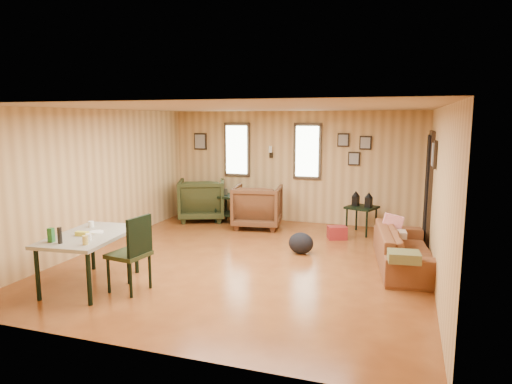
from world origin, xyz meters
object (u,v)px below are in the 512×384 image
Objects in this scene: recliner_brown at (258,204)px; side_table at (362,205)px; recliner_green at (202,197)px; dining_table at (89,239)px; end_table at (230,204)px; sofa at (406,242)px.

recliner_brown reaches higher than side_table.
recliner_green is 0.69× the size of dining_table.
recliner_green reaches higher than dining_table.
end_table is at bearing -27.59° from recliner_brown.
dining_table reaches higher than sofa.
recliner_brown is 0.96× the size of recliner_green.
recliner_green reaches higher than end_table.
recliner_green is 1.21× the size of side_table.
dining_table is (-1.09, -3.90, 0.16)m from recliner_brown.
dining_table reaches higher than side_table.
dining_table is (-0.39, -4.13, 0.24)m from end_table.
recliner_green is (-1.40, 0.28, 0.02)m from recliner_brown.
recliner_green is 1.37× the size of end_table.
recliner_green is at bearing -20.37° from recliner_brown.
recliner_brown is at bearing 51.02° from sofa.
end_table is 0.88× the size of side_table.
recliner_brown reaches higher than sofa.
end_table is (-0.70, 0.23, -0.07)m from recliner_brown.
sofa is 2.00× the size of recliner_green.
recliner_brown is 0.74m from end_table.
side_table is (3.49, -0.13, 0.06)m from recliner_green.
recliner_green is at bearing 176.39° from end_table.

